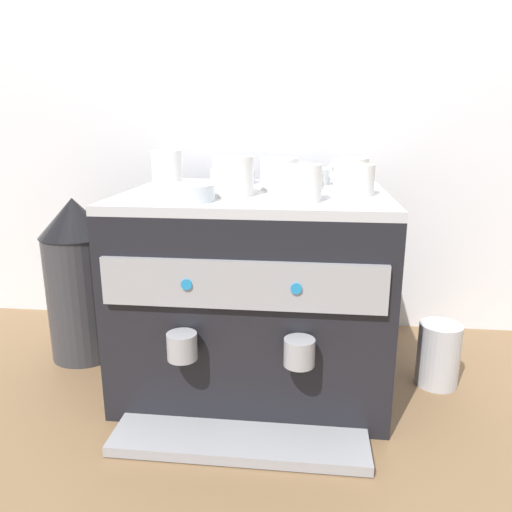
# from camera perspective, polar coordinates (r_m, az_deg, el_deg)

# --- Properties ---
(ground_plane) EXTENTS (4.00, 4.00, 0.00)m
(ground_plane) POSITION_cam_1_polar(r_m,az_deg,el_deg) (1.22, 0.00, -13.47)
(ground_plane) COLOR brown
(tiled_backsplash_wall) EXTENTS (2.80, 0.03, 1.14)m
(tiled_backsplash_wall) POSITION_cam_1_polar(r_m,az_deg,el_deg) (1.41, 1.65, 14.67)
(tiled_backsplash_wall) COLOR silver
(tiled_backsplash_wall) RESTS_ON ground_plane
(espresso_machine) EXTENTS (0.56, 0.57, 0.44)m
(espresso_machine) POSITION_cam_1_polar(r_m,az_deg,el_deg) (1.12, -0.03, -3.78)
(espresso_machine) COLOR black
(espresso_machine) RESTS_ON ground_plane
(ceramic_cup_0) EXTENTS (0.08, 0.12, 0.06)m
(ceramic_cup_0) POSITION_cam_1_polar(r_m,az_deg,el_deg) (1.04, 11.36, 8.73)
(ceramic_cup_0) COLOR white
(ceramic_cup_0) RESTS_ON espresso_machine
(ceramic_cup_1) EXTENTS (0.09, 0.10, 0.07)m
(ceramic_cup_1) POSITION_cam_1_polar(r_m,az_deg,el_deg) (1.15, 10.80, 9.47)
(ceramic_cup_1) COLOR white
(ceramic_cup_1) RESTS_ON espresso_machine
(ceramic_cup_2) EXTENTS (0.12, 0.08, 0.07)m
(ceramic_cup_2) POSITION_cam_1_polar(r_m,az_deg,el_deg) (1.11, 2.89, 9.53)
(ceramic_cup_2) COLOR white
(ceramic_cup_2) RESTS_ON espresso_machine
(ceramic_cup_3) EXTENTS (0.07, 0.09, 0.07)m
(ceramic_cup_3) POSITION_cam_1_polar(r_m,az_deg,el_deg) (0.94, 5.81, 8.47)
(ceramic_cup_3) COLOR white
(ceramic_cup_3) RESTS_ON espresso_machine
(ceramic_cup_4) EXTENTS (0.08, 0.13, 0.08)m
(ceramic_cup_4) POSITION_cam_1_polar(r_m,az_deg,el_deg) (1.02, -2.66, 9.30)
(ceramic_cup_4) COLOR white
(ceramic_cup_4) RESTS_ON espresso_machine
(ceramic_cup_5) EXTENTS (0.07, 0.11, 0.08)m
(ceramic_cup_5) POSITION_cam_1_polar(r_m,az_deg,el_deg) (1.14, -10.29, 9.86)
(ceramic_cup_5) COLOR white
(ceramic_cup_5) RESTS_ON espresso_machine
(ceramic_bowl_0) EXTENTS (0.11, 0.11, 0.03)m
(ceramic_bowl_0) POSITION_cam_1_polar(r_m,az_deg,el_deg) (1.22, -2.74, 9.21)
(ceramic_bowl_0) COLOR silver
(ceramic_bowl_0) RESTS_ON espresso_machine
(ceramic_bowl_1) EXTENTS (0.10, 0.10, 0.03)m
(ceramic_bowl_1) POSITION_cam_1_polar(r_m,az_deg,el_deg) (0.95, -7.71, 7.28)
(ceramic_bowl_1) COLOR silver
(ceramic_bowl_1) RESTS_ON espresso_machine
(ceramic_bowl_2) EXTENTS (0.11, 0.11, 0.04)m
(ceramic_bowl_2) POSITION_cam_1_polar(r_m,az_deg,el_deg) (1.21, 5.85, 9.17)
(ceramic_bowl_2) COLOR silver
(ceramic_bowl_2) RESTS_ON espresso_machine
(coffee_grinder) EXTENTS (0.17, 0.17, 0.41)m
(coffee_grinder) POSITION_cam_1_polar(r_m,az_deg,el_deg) (1.31, -19.82, -2.43)
(coffee_grinder) COLOR #333338
(coffee_grinder) RESTS_ON ground_plane
(milk_pitcher) EXTENTS (0.09, 0.09, 0.15)m
(milk_pitcher) POSITION_cam_1_polar(r_m,az_deg,el_deg) (1.22, 20.40, -10.61)
(milk_pitcher) COLOR #B7B7BC
(milk_pitcher) RESTS_ON ground_plane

